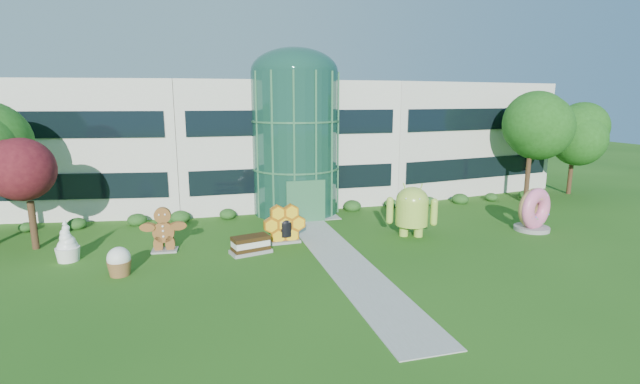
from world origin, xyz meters
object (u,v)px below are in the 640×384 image
object	(u,v)px
android_green	(412,207)
donut	(533,209)
android_black	(285,226)
gingerbread	(163,229)

from	to	relation	value
android_green	donut	distance (m)	7.85
android_green	android_black	xyz separation A→B (m)	(-7.42, 0.99, -0.85)
android_green	donut	world-z (taller)	android_green
android_green	android_black	bearing A→B (deg)	-162.62
android_green	gingerbread	bearing A→B (deg)	-159.15
android_green	gingerbread	size ratio (longest dim) A/B	1.32
android_green	gingerbread	xyz separation A→B (m)	(-13.97, 1.00, -0.53)
android_green	donut	bearing A→B (deg)	18.55
android_black	gingerbread	world-z (taller)	gingerbread
android_green	donut	size ratio (longest dim) A/B	1.28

